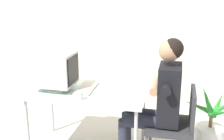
{
  "coord_description": "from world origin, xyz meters",
  "views": [
    {
      "loc": [
        0.94,
        -2.83,
        1.82
      ],
      "look_at": [
        0.28,
        0.0,
        0.98
      ],
      "focal_mm": 46.17,
      "sensor_mm": 36.0,
      "label": 1
    }
  ],
  "objects_px": {
    "desk": "(88,95)",
    "office_chair": "(176,122)",
    "keyboard": "(87,88)",
    "crt_monitor": "(56,69)",
    "potted_plant": "(210,127)",
    "person_seated": "(159,96)",
    "desk_mug": "(79,96)"
  },
  "relations": [
    {
      "from": "desk_mug",
      "to": "keyboard",
      "type": "bearing_deg",
      "value": 94.8
    },
    {
      "from": "keyboard",
      "to": "person_seated",
      "type": "bearing_deg",
      "value": -4.92
    },
    {
      "from": "desk",
      "to": "person_seated",
      "type": "bearing_deg",
      "value": -2.23
    },
    {
      "from": "desk",
      "to": "office_chair",
      "type": "xyz_separation_m",
      "value": [
        0.97,
        -0.03,
        -0.2
      ]
    },
    {
      "from": "desk",
      "to": "office_chair",
      "type": "bearing_deg",
      "value": -1.79
    },
    {
      "from": "person_seated",
      "to": "potted_plant",
      "type": "relative_size",
      "value": 1.79
    },
    {
      "from": "desk",
      "to": "keyboard",
      "type": "bearing_deg",
      "value": 119.18
    },
    {
      "from": "crt_monitor",
      "to": "office_chair",
      "type": "distance_m",
      "value": 1.4
    },
    {
      "from": "office_chair",
      "to": "person_seated",
      "type": "xyz_separation_m",
      "value": [
        -0.19,
        0.0,
        0.26
      ]
    },
    {
      "from": "office_chair",
      "to": "potted_plant",
      "type": "distance_m",
      "value": 0.57
    },
    {
      "from": "keyboard",
      "to": "person_seated",
      "type": "xyz_separation_m",
      "value": [
        0.8,
        -0.07,
        -0.01
      ]
    },
    {
      "from": "person_seated",
      "to": "potted_plant",
      "type": "bearing_deg",
      "value": 31.89
    },
    {
      "from": "desk",
      "to": "keyboard",
      "type": "distance_m",
      "value": 0.08
    },
    {
      "from": "desk",
      "to": "person_seated",
      "type": "relative_size",
      "value": 0.96
    },
    {
      "from": "desk",
      "to": "keyboard",
      "type": "height_order",
      "value": "keyboard"
    },
    {
      "from": "keyboard",
      "to": "person_seated",
      "type": "relative_size",
      "value": 0.34
    },
    {
      "from": "desk",
      "to": "crt_monitor",
      "type": "xyz_separation_m",
      "value": [
        -0.35,
        -0.04,
        0.28
      ]
    },
    {
      "from": "office_chair",
      "to": "desk_mug",
      "type": "bearing_deg",
      "value": -165.2
    },
    {
      "from": "desk",
      "to": "potted_plant",
      "type": "height_order",
      "value": "potted_plant"
    },
    {
      "from": "person_seated",
      "to": "office_chair",
      "type": "bearing_deg",
      "value": 0.0
    },
    {
      "from": "keyboard",
      "to": "person_seated",
      "type": "distance_m",
      "value": 0.8
    },
    {
      "from": "office_chair",
      "to": "potted_plant",
      "type": "xyz_separation_m",
      "value": [
        0.39,
        0.36,
        -0.2
      ]
    },
    {
      "from": "keyboard",
      "to": "desk_mug",
      "type": "relative_size",
      "value": 5.09
    },
    {
      "from": "crt_monitor",
      "to": "keyboard",
      "type": "height_order",
      "value": "crt_monitor"
    },
    {
      "from": "desk",
      "to": "desk_mug",
      "type": "distance_m",
      "value": 0.3
    },
    {
      "from": "person_seated",
      "to": "desk",
      "type": "bearing_deg",
      "value": 177.77
    },
    {
      "from": "crt_monitor",
      "to": "keyboard",
      "type": "bearing_deg",
      "value": 13.54
    },
    {
      "from": "crt_monitor",
      "to": "potted_plant",
      "type": "distance_m",
      "value": 1.87
    },
    {
      "from": "desk_mug",
      "to": "desk",
      "type": "bearing_deg",
      "value": 91.12
    },
    {
      "from": "office_chair",
      "to": "person_seated",
      "type": "height_order",
      "value": "person_seated"
    },
    {
      "from": "keyboard",
      "to": "office_chair",
      "type": "relative_size",
      "value": 0.55
    },
    {
      "from": "keyboard",
      "to": "desk_mug",
      "type": "height_order",
      "value": "desk_mug"
    }
  ]
}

